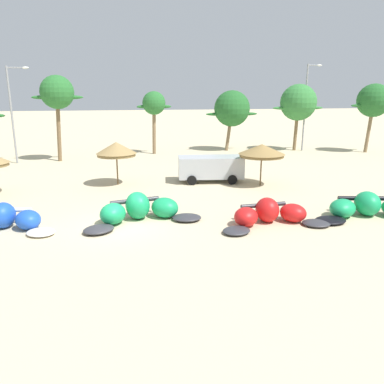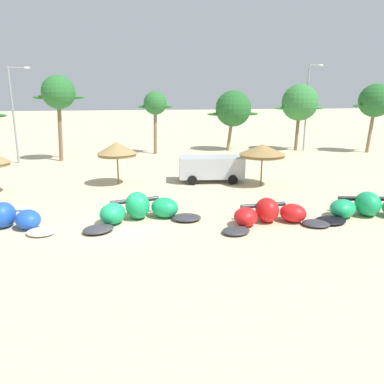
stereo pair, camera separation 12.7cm
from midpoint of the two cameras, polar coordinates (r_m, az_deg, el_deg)
name	(u,v)px [view 2 (the right image)]	position (r m, az deg, el deg)	size (l,w,h in m)	color
ground_plane	(120,226)	(19.05, -10.60, -4.97)	(260.00, 260.00, 0.00)	beige
kite_left	(1,220)	(20.20, -26.59, -3.75)	(5.72, 2.89, 1.25)	white
kite_left_of_center	(139,210)	(19.50, -7.74, -2.72)	(6.14, 3.50, 1.41)	#333338
kite_center	(270,215)	(19.24, 11.76, -3.34)	(5.83, 2.81, 1.24)	#333338
kite_right_of_center	(370,208)	(21.88, 25.32, -2.24)	(6.42, 3.72, 1.28)	black
beach_umbrella_middle	(117,149)	(27.03, -11.08, 6.35)	(2.79, 2.79, 3.03)	brown
beach_umbrella_near_palms	(262,151)	(26.71, 10.66, 6.13)	(3.19, 3.19, 2.91)	brown
parked_van	(210,167)	(27.77, 2.80, 3.79)	(4.88, 2.74, 1.84)	#B2B7BC
palm_left_of_gap	(58,93)	(38.08, -19.32, 13.82)	(4.60, 3.07, 7.92)	brown
palm_center_left	(155,104)	(40.66, -5.45, 12.96)	(3.61, 2.41, 6.50)	#7F6647
palm_center_right	(233,109)	(43.16, 6.30, 12.30)	(5.91, 3.94, 6.61)	#7F6647
palm_right_of_gap	(300,103)	(44.55, 15.95, 12.75)	(5.96, 3.98, 7.29)	brown
palm_right	(376,101)	(45.81, 25.91, 12.19)	(5.26, 3.51, 7.30)	#7F6647
lamppost_west	(15,110)	(38.36, -24.97, 11.15)	(1.95, 0.24, 8.61)	gray
lamppost_west_center	(308,103)	(44.55, 17.08, 12.60)	(1.69, 0.24, 9.34)	gray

